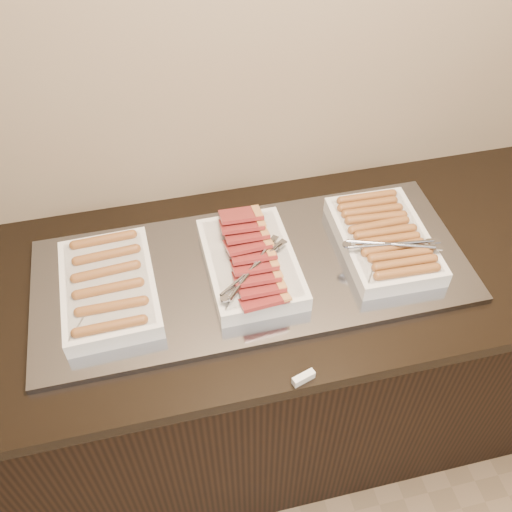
{
  "coord_description": "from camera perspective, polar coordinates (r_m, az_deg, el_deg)",
  "views": [
    {
      "loc": [
        -0.23,
        1.1,
        2.1
      ],
      "look_at": [
        0.02,
        2.13,
        0.97
      ],
      "focal_mm": 40.0,
      "sensor_mm": 36.0,
      "label": 1
    }
  ],
  "objects": [
    {
      "name": "counter",
      "position": [
        1.96,
        -0.48,
        -10.46
      ],
      "size": [
        2.06,
        0.76,
        0.9
      ],
      "color": "black",
      "rests_on": "ground"
    },
    {
      "name": "dish_left",
      "position": [
        1.55,
        -14.51,
        -3.0
      ],
      "size": [
        0.25,
        0.37,
        0.07
      ],
      "rotation": [
        0.0,
        0.0,
        0.03
      ],
      "color": "white",
      "rests_on": "warming_tray"
    },
    {
      "name": "label_holder",
      "position": [
        1.39,
        4.77,
        -12.05
      ],
      "size": [
        0.06,
        0.03,
        0.02
      ],
      "primitive_type": "cube",
      "rotation": [
        0.0,
        0.0,
        0.3
      ],
      "color": "white",
      "rests_on": "counter"
    },
    {
      "name": "dish_center",
      "position": [
        1.56,
        -0.51,
        -0.59
      ],
      "size": [
        0.25,
        0.38,
        0.09
      ],
      "rotation": [
        0.0,
        0.0,
        0.01
      ],
      "color": "white",
      "rests_on": "warming_tray"
    },
    {
      "name": "dish_right",
      "position": [
        1.66,
        12.68,
        1.7
      ],
      "size": [
        0.27,
        0.37,
        0.08
      ],
      "rotation": [
        0.0,
        0.0,
        -0.02
      ],
      "color": "white",
      "rests_on": "warming_tray"
    },
    {
      "name": "warming_tray",
      "position": [
        1.59,
        -0.37,
        -1.53
      ],
      "size": [
        1.2,
        0.5,
        0.02
      ],
      "primitive_type": "cube",
      "color": "gray",
      "rests_on": "counter"
    }
  ]
}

